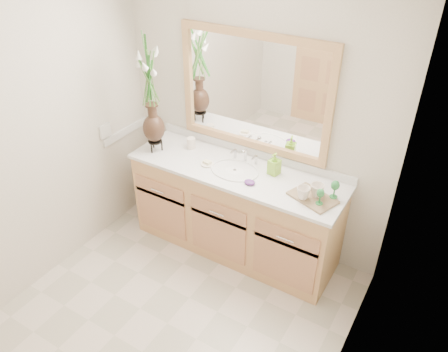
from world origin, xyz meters
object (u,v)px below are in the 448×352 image
Objects in this scene: flower_vase at (150,84)px; tray at (313,198)px; soap_bottle at (274,165)px; tumbler at (191,143)px.

tray is (1.45, 0.03, -0.61)m from flower_vase.
flower_vase is 2.71× the size of tray.
flower_vase is at bearing -158.72° from soap_bottle.
tray is (1.21, -0.16, -0.04)m from tumbler.
flower_vase is 1.57m from tray.
tumbler reaches higher than tray.
flower_vase is 9.31× the size of tumbler.
flower_vase reaches higher than tray.
soap_bottle reaches higher than tray.
soap_bottle is at bearing 10.33° from flower_vase.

